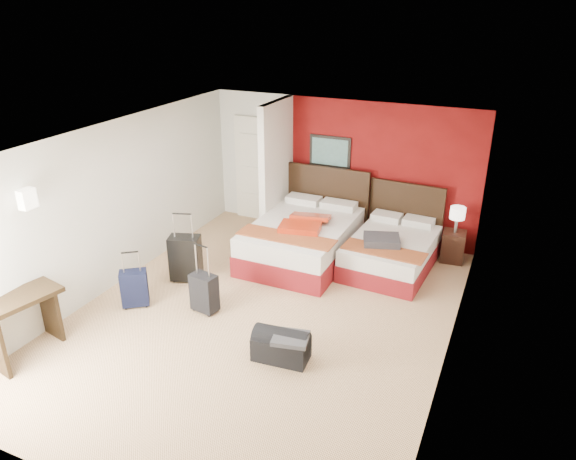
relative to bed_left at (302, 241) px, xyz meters
The scene contains 17 objects.
ground 1.92m from the bed_left, 84.18° to the right, with size 6.50×6.50×0.00m, color #D5AF83.
room_walls 1.59m from the bed_left, 159.08° to the right, with size 5.02×6.52×2.50m.
red_accent_panel 1.88m from the bed_left, 55.05° to the left, with size 3.50×0.04×2.50m, color maroon.
partition_wall 1.42m from the bed_left, 138.01° to the left, with size 0.12×1.20×2.50m, color silver.
entry_door 2.16m from the bed_left, 139.78° to the left, with size 0.82×0.06×2.05m, color silver.
bed_left is the anchor object (origin of this frame).
bed_right 1.50m from the bed_left, 10.22° to the left, with size 1.25×1.79×0.54m, color silver.
red_suitcase_open 0.41m from the bed_left, 45.00° to the right, with size 0.65×0.89×0.11m, color #B0290F.
jacket_bundle 1.40m from the bed_left, ahead, with size 0.56×0.44×0.13m, color #37373C.
nightstand 2.55m from the bed_left, 22.19° to the left, with size 0.37×0.37×0.52m, color black.
table_lamp 2.58m from the bed_left, 22.19° to the left, with size 0.25×0.25×0.45m, color white.
suitcase_black 1.99m from the bed_left, 133.74° to the right, with size 0.47×0.30×0.71m, color black.
suitcase_charcoal 2.20m from the bed_left, 106.16° to the right, with size 0.37×0.23×0.55m, color black.
suitcase_navy 2.89m from the bed_left, 123.93° to the right, with size 0.38×0.23×0.52m, color black.
duffel_bag 2.80m from the bed_left, 72.63° to the right, with size 0.68×0.36×0.35m, color black.
jacket_draped 2.89m from the bed_left, 70.09° to the right, with size 0.42×0.36×0.06m, color #3C3C41.
desk 4.40m from the bed_left, 118.75° to the right, with size 0.49×0.97×0.81m, color black.
Camera 1 is at (2.94, -5.75, 4.14)m, focal length 33.46 mm.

